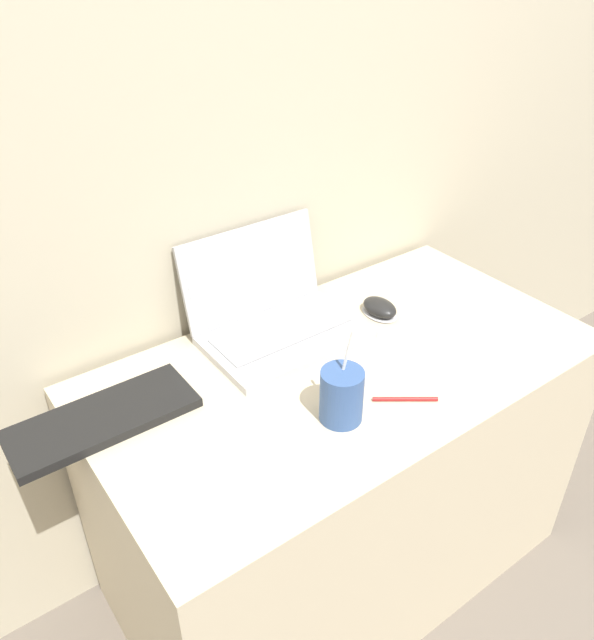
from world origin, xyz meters
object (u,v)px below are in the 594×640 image
at_px(drink_cup, 342,395).
at_px(computer_mouse, 380,308).
at_px(external_keyboard, 103,418).
at_px(laptop, 273,314).
at_px(pen, 405,399).

bearing_deg(drink_cup, computer_mouse, 36.56).
relative_size(drink_cup, external_keyboard, 0.56).
xyz_separation_m(laptop, pen, (0.08, -0.38, -0.05)).
distance_m(drink_cup, pen, 0.16).
bearing_deg(laptop, drink_cup, -101.02).
xyz_separation_m(laptop, drink_cup, (-0.07, -0.34, 0.01)).
distance_m(external_keyboard, pen, 0.62).
height_order(drink_cup, computer_mouse, drink_cup).
xyz_separation_m(external_keyboard, pen, (0.54, -0.31, -0.01)).
xyz_separation_m(drink_cup, pen, (0.14, -0.04, -0.06)).
relative_size(drink_cup, computer_mouse, 1.98).
height_order(computer_mouse, pen, computer_mouse).
relative_size(external_keyboard, pen, 3.21).
height_order(laptop, pen, laptop).
relative_size(laptop, drink_cup, 1.79).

